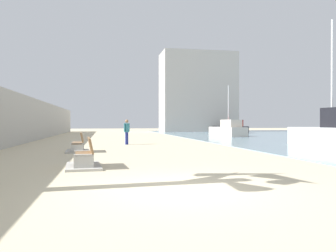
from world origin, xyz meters
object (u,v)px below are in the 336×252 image
Objects in this scene: boat_far_right at (230,128)px; bench_near at (84,160)px; person_walking at (127,130)px; boat_nearest at (228,130)px; bench_far at (78,147)px.

bench_near is at bearing -118.32° from boat_far_right.
bench_near is at bearing -100.69° from person_walking.
boat_far_right reaches higher than boat_nearest.
person_walking is 28.15m from boat_far_right.
person_walking is at bearing 61.82° from bench_far.
boat_nearest is at bearing 44.07° from person_walking.
boat_far_right is at bearing 55.84° from bench_far.
boat_far_right reaches higher than bench_near.
bench_far is at bearing 96.12° from bench_near.
boat_far_right is at bearing 54.59° from person_walking.
bench_far is (-0.65, 6.09, 0.00)m from bench_near.
bench_far is 5.94m from person_walking.
bench_near is at bearing -83.88° from bench_far.
bench_near is 1.01× the size of bench_far.
boat_far_right is 1.46× the size of boat_nearest.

